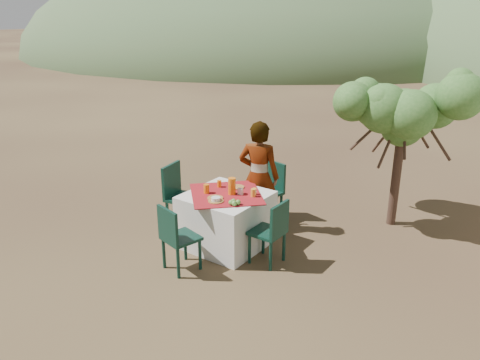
# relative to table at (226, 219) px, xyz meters

# --- Properties ---
(ground) EXTENTS (160.00, 160.00, 0.00)m
(ground) POSITION_rel_table_xyz_m (0.53, 0.27, -0.38)
(ground) COLOR #342017
(ground) RESTS_ON ground
(table) EXTENTS (1.30, 1.30, 0.76)m
(table) POSITION_rel_table_xyz_m (0.00, 0.00, 0.00)
(table) COLOR white
(table) RESTS_ON ground
(chair_far) EXTENTS (0.51, 0.51, 0.91)m
(chair_far) POSITION_rel_table_xyz_m (0.02, 1.08, 0.13)
(chair_far) COLOR black
(chair_far) RESTS_ON ground
(chair_near) EXTENTS (0.49, 0.49, 0.87)m
(chair_near) POSITION_rel_table_xyz_m (-0.07, -0.93, 0.10)
(chair_near) COLOR black
(chair_near) RESTS_ON ground
(chair_left) EXTENTS (0.53, 0.53, 0.98)m
(chair_left) POSITION_rel_table_xyz_m (-0.90, 0.03, 0.17)
(chair_left) COLOR black
(chair_left) RESTS_ON ground
(chair_right) EXTENTS (0.40, 0.40, 0.86)m
(chair_right) POSITION_rel_table_xyz_m (0.79, -0.08, 0.10)
(chair_right) COLOR black
(chair_right) RESTS_ON ground
(person) EXTENTS (0.69, 0.56, 1.65)m
(person) POSITION_rel_table_xyz_m (0.08, 0.68, 0.44)
(person) COLOR #8C6651
(person) RESTS_ON ground
(shrub_tree) EXTENTS (1.76, 1.73, 2.08)m
(shrub_tree) POSITION_rel_table_xyz_m (1.71, 2.08, 1.26)
(shrub_tree) COLOR #3E2A1F
(shrub_tree) RESTS_ON ground
(hill_near_left) EXTENTS (40.00, 40.00, 16.00)m
(hill_near_left) POSITION_rel_table_xyz_m (-17.47, 30.27, -0.38)
(hill_near_left) COLOR #364E2C
(hill_near_left) RESTS_ON ground
(plate_far) EXTENTS (0.20, 0.20, 0.01)m
(plate_far) POSITION_rel_table_xyz_m (-0.01, 0.27, 0.39)
(plate_far) COLOR brown
(plate_far) RESTS_ON table
(plate_near) EXTENTS (0.21, 0.21, 0.01)m
(plate_near) POSITION_rel_table_xyz_m (-0.01, -0.22, 0.39)
(plate_near) COLOR brown
(plate_near) RESTS_ON table
(glass_far) EXTENTS (0.06, 0.06, 0.10)m
(glass_far) POSITION_rel_table_xyz_m (-0.23, 0.15, 0.43)
(glass_far) COLOR orange
(glass_far) RESTS_ON table
(glass_near) EXTENTS (0.08, 0.08, 0.12)m
(glass_near) POSITION_rel_table_xyz_m (-0.23, -0.14, 0.44)
(glass_near) COLOR orange
(glass_near) RESTS_ON table
(juice_pitcher) EXTENTS (0.10, 0.10, 0.23)m
(juice_pitcher) POSITION_rel_table_xyz_m (0.08, 0.03, 0.50)
(juice_pitcher) COLOR orange
(juice_pitcher) RESTS_ON table
(bowl_plate) EXTENTS (0.21, 0.21, 0.01)m
(bowl_plate) POSITION_rel_table_xyz_m (0.06, -0.30, 0.39)
(bowl_plate) COLOR brown
(bowl_plate) RESTS_ON table
(white_bowl) EXTENTS (0.12, 0.12, 0.04)m
(white_bowl) POSITION_rel_table_xyz_m (0.06, -0.30, 0.42)
(white_bowl) COLOR silver
(white_bowl) RESTS_ON bowl_plate
(jar_left) EXTENTS (0.07, 0.07, 0.11)m
(jar_left) POSITION_rel_table_xyz_m (0.36, 0.13, 0.44)
(jar_left) COLOR orange
(jar_left) RESTS_ON table
(jar_right) EXTENTS (0.05, 0.05, 0.09)m
(jar_right) POSITION_rel_table_xyz_m (0.33, 0.20, 0.43)
(jar_right) COLOR orange
(jar_right) RESTS_ON table
(napkin_holder) EXTENTS (0.07, 0.04, 0.09)m
(napkin_holder) POSITION_rel_table_xyz_m (0.18, 0.08, 0.43)
(napkin_holder) COLOR silver
(napkin_holder) RESTS_ON table
(fruit_cluster) EXTENTS (0.14, 0.13, 0.07)m
(fruit_cluster) POSITION_rel_table_xyz_m (0.32, -0.25, 0.42)
(fruit_cluster) COLOR #5A9435
(fruit_cluster) RESTS_ON table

